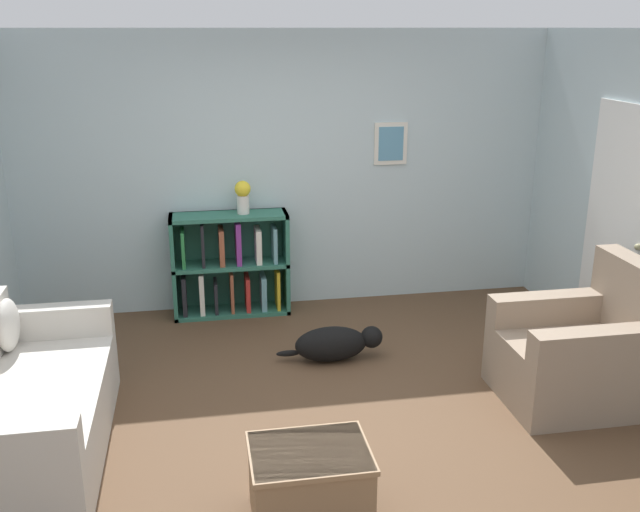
{
  "coord_description": "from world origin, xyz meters",
  "views": [
    {
      "loc": [
        -0.84,
        -4.36,
        2.61
      ],
      "look_at": [
        0.0,
        0.4,
        1.05
      ],
      "focal_mm": 40.0,
      "sensor_mm": 36.0,
      "label": 1
    }
  ],
  "objects_px": {
    "coffee_table": "(310,483)",
    "vase": "(243,195)",
    "bookshelf": "(231,266)",
    "dog": "(335,343)",
    "couch": "(22,409)",
    "recliner_chair": "(582,353)"
  },
  "relations": [
    {
      "from": "couch",
      "to": "vase",
      "type": "relative_size",
      "value": 5.96
    },
    {
      "from": "coffee_table",
      "to": "couch",
      "type": "bearing_deg",
      "value": 150.62
    },
    {
      "from": "recliner_chair",
      "to": "coffee_table",
      "type": "bearing_deg",
      "value": -155.04
    },
    {
      "from": "recliner_chair",
      "to": "vase",
      "type": "height_order",
      "value": "vase"
    },
    {
      "from": "vase",
      "to": "recliner_chair",
      "type": "bearing_deg",
      "value": -42.59
    },
    {
      "from": "vase",
      "to": "bookshelf",
      "type": "bearing_deg",
      "value": 171.49
    },
    {
      "from": "bookshelf",
      "to": "recliner_chair",
      "type": "bearing_deg",
      "value": -41.22
    },
    {
      "from": "vase",
      "to": "dog",
      "type": "bearing_deg",
      "value": -61.55
    },
    {
      "from": "dog",
      "to": "couch",
      "type": "bearing_deg",
      "value": -155.98
    },
    {
      "from": "dog",
      "to": "bookshelf",
      "type": "bearing_deg",
      "value": 122.85
    },
    {
      "from": "recliner_chair",
      "to": "bookshelf",
      "type": "bearing_deg",
      "value": 138.78
    },
    {
      "from": "coffee_table",
      "to": "dog",
      "type": "height_order",
      "value": "coffee_table"
    },
    {
      "from": "couch",
      "to": "coffee_table",
      "type": "xyz_separation_m",
      "value": [
        1.68,
        -0.95,
        -0.09
      ]
    },
    {
      "from": "vase",
      "to": "coffee_table",
      "type": "bearing_deg",
      "value": -87.97
    },
    {
      "from": "couch",
      "to": "recliner_chair",
      "type": "relative_size",
      "value": 1.76
    },
    {
      "from": "couch",
      "to": "bookshelf",
      "type": "bearing_deg",
      "value": 56.55
    },
    {
      "from": "bookshelf",
      "to": "coffee_table",
      "type": "height_order",
      "value": "bookshelf"
    },
    {
      "from": "coffee_table",
      "to": "vase",
      "type": "relative_size",
      "value": 2.14
    },
    {
      "from": "dog",
      "to": "coffee_table",
      "type": "bearing_deg",
      "value": -105.22
    },
    {
      "from": "dog",
      "to": "vase",
      "type": "distance_m",
      "value": 1.66
    },
    {
      "from": "coffee_table",
      "to": "bookshelf",
      "type": "bearing_deg",
      "value": 94.48
    },
    {
      "from": "recliner_chair",
      "to": "dog",
      "type": "height_order",
      "value": "recliner_chair"
    }
  ]
}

